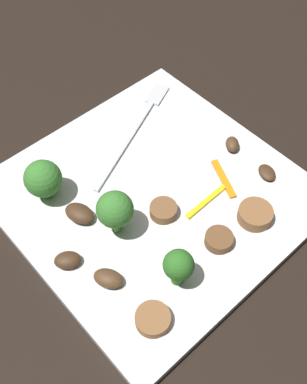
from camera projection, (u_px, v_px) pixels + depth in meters
ground_plane at (154, 198)px, 0.49m from camera, size 1.40×1.40×0.00m
plate at (154, 195)px, 0.49m from camera, size 0.28×0.28×0.01m
fork at (137, 126)px, 0.54m from camera, size 0.17×0.08×0.00m
broccoli_floret_0 at (178, 266)px, 0.40m from camera, size 0.03×0.03×0.04m
broccoli_floret_1 at (43, 179)px, 0.46m from camera, size 0.04×0.04×0.05m
broccoli_floret_2 at (115, 210)px, 0.43m from camera, size 0.04×0.04×0.05m
sausage_slice_0 at (163, 210)px, 0.46m from camera, size 0.04×0.04×0.01m
sausage_slice_1 at (153, 319)px, 0.40m from camera, size 0.04×0.04×0.01m
sausage_slice_2 at (219, 240)px, 0.44m from camera, size 0.04×0.04×0.01m
sausage_slice_3 at (255, 215)px, 0.46m from camera, size 0.04×0.04×0.01m
mushroom_0 at (232, 144)px, 0.51m from camera, size 0.03×0.03×0.01m
mushroom_1 at (108, 278)px, 0.42m from camera, size 0.03×0.03×0.01m
mushroom_2 at (68, 260)px, 0.43m from camera, size 0.03×0.03×0.01m
mushroom_3 at (267, 173)px, 0.49m from camera, size 0.02×0.03×0.01m
mushroom_4 at (79, 213)px, 0.46m from camera, size 0.03×0.04×0.01m
pepper_strip_0 at (206, 201)px, 0.47m from camera, size 0.06×0.01×0.00m
pepper_strip_1 at (224, 179)px, 0.49m from camera, size 0.03×0.05×0.00m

